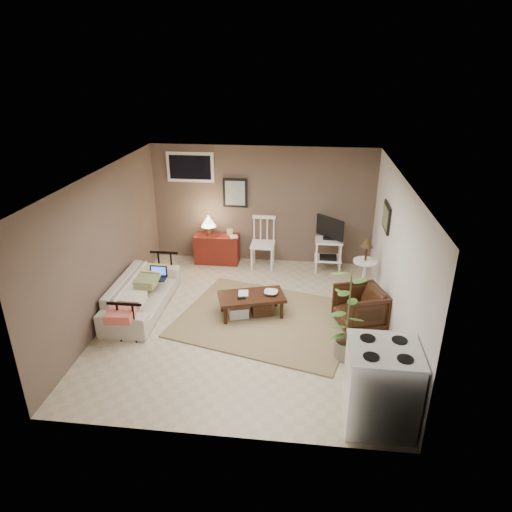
# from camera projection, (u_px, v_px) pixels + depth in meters

# --- Properties ---
(floor) EXTENTS (5.00, 5.00, 0.00)m
(floor) POSITION_uv_depth(u_px,v_px,m) (246.00, 321.00, 7.46)
(floor) COLOR #C1B293
(floor) RESTS_ON ground
(art_back) EXTENTS (0.50, 0.03, 0.60)m
(art_back) POSITION_uv_depth(u_px,v_px,m) (235.00, 193.00, 9.20)
(art_back) COLOR black
(art_right) EXTENTS (0.03, 0.60, 0.45)m
(art_right) POSITION_uv_depth(u_px,v_px,m) (386.00, 217.00, 7.57)
(art_right) COLOR black
(window) EXTENTS (0.96, 0.03, 0.60)m
(window) POSITION_uv_depth(u_px,v_px,m) (190.00, 167.00, 9.10)
(window) COLOR white
(rug) EXTENTS (3.18, 2.80, 0.03)m
(rug) POSITION_uv_depth(u_px,v_px,m) (266.00, 319.00, 7.48)
(rug) COLOR #967E57
(rug) RESTS_ON floor
(coffee_table) EXTENTS (1.19, 0.85, 0.41)m
(coffee_table) POSITION_uv_depth(u_px,v_px,m) (251.00, 304.00, 7.51)
(coffee_table) COLOR #331A0E
(coffee_table) RESTS_ON floor
(sofa) EXTENTS (0.58, 1.98, 0.78)m
(sofa) POSITION_uv_depth(u_px,v_px,m) (141.00, 289.00, 7.65)
(sofa) COLOR beige
(sofa) RESTS_ON floor
(sofa_pillows) EXTENTS (0.38, 1.89, 0.13)m
(sofa_pillows) POSITION_uv_depth(u_px,v_px,m) (139.00, 291.00, 7.40)
(sofa_pillows) COLOR beige
(sofa_pillows) RESTS_ON sofa
(sofa_end_rails) EXTENTS (0.53, 1.98, 0.67)m
(sofa_end_rails) POSITION_uv_depth(u_px,v_px,m) (148.00, 292.00, 7.66)
(sofa_end_rails) COLOR black
(sofa_end_rails) RESTS_ON floor
(laptop) EXTENTS (0.30, 0.22, 0.21)m
(laptop) POSITION_uv_depth(u_px,v_px,m) (158.00, 275.00, 7.90)
(laptop) COLOR black
(laptop) RESTS_ON sofa
(red_console) EXTENTS (0.91, 0.40, 1.05)m
(red_console) POSITION_uv_depth(u_px,v_px,m) (216.00, 246.00, 9.47)
(red_console) COLOR maroon
(red_console) RESTS_ON floor
(spindle_chair) EXTENTS (0.47, 0.47, 1.04)m
(spindle_chair) POSITION_uv_depth(u_px,v_px,m) (263.00, 244.00, 9.22)
(spindle_chair) COLOR white
(spindle_chair) RESTS_ON floor
(tv_stand) EXTENTS (0.53, 0.50, 1.12)m
(tv_stand) POSITION_uv_depth(u_px,v_px,m) (329.00, 243.00, 8.99)
(tv_stand) COLOR white
(tv_stand) RESTS_ON floor
(side_table) EXTENTS (0.42, 0.42, 1.12)m
(side_table) POSITION_uv_depth(u_px,v_px,m) (365.00, 260.00, 8.00)
(side_table) COLOR white
(side_table) RESTS_ON floor
(armchair) EXTENTS (0.83, 0.86, 0.71)m
(armchair) POSITION_uv_depth(u_px,v_px,m) (360.00, 306.00, 7.18)
(armchair) COLOR #33190E
(armchair) RESTS_ON floor
(potted_plant) EXTENTS (0.35, 0.35, 1.42)m
(potted_plant) POSITION_uv_depth(u_px,v_px,m) (348.00, 311.00, 6.25)
(potted_plant) COLOR gray
(potted_plant) RESTS_ON floor
(stove) EXTENTS (0.79, 0.74, 1.04)m
(stove) POSITION_uv_depth(u_px,v_px,m) (381.00, 386.00, 5.19)
(stove) COLOR white
(stove) RESTS_ON floor
(bowl) EXTENTS (0.23, 0.07, 0.23)m
(bowl) POSITION_uv_depth(u_px,v_px,m) (271.00, 288.00, 7.45)
(bowl) COLOR #331A0E
(bowl) RESTS_ON coffee_table
(book_table) EXTENTS (0.16, 0.04, 0.22)m
(book_table) POSITION_uv_depth(u_px,v_px,m) (238.00, 288.00, 7.45)
(book_table) COLOR #331A0E
(book_table) RESTS_ON coffee_table
(book_console) EXTENTS (0.15, 0.06, 0.21)m
(book_console) POSITION_uv_depth(u_px,v_px,m) (230.00, 233.00, 9.21)
(book_console) COLOR #331A0E
(book_console) RESTS_ON red_console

